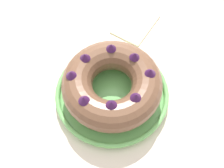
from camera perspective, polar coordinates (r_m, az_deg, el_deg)
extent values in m
plane|color=brown|center=(1.41, 0.25, -15.38)|extent=(8.00, 8.00, 0.00)
cube|color=beige|center=(0.71, 0.48, -1.12)|extent=(1.37, 1.26, 0.03)
cylinder|color=#6BB760|center=(0.68, 0.00, -2.33)|extent=(0.28, 0.28, 0.01)
torus|color=#6BB760|center=(0.67, 0.00, -1.81)|extent=(0.29, 0.29, 0.01)
torus|color=brown|center=(0.63, 0.00, 0.00)|extent=(0.24, 0.24, 0.07)
cone|color=#3D1947|center=(0.57, 5.28, -2.70)|extent=(0.03, 0.03, 0.02)
cone|color=#3D1947|center=(0.60, 8.37, 2.66)|extent=(0.04, 0.04, 0.02)
cone|color=#3D1947|center=(0.62, 5.01, 6.22)|extent=(0.03, 0.03, 0.02)
cone|color=#3D1947|center=(0.64, -0.19, 8.14)|extent=(0.03, 0.03, 0.02)
cone|color=#3D1947|center=(0.62, -5.94, 6.01)|extent=(0.03, 0.03, 0.02)
cone|color=#3D1947|center=(0.60, -8.90, 2.19)|extent=(0.04, 0.04, 0.02)
cone|color=#3D1947|center=(0.57, -6.16, -3.30)|extent=(0.03, 0.03, 0.02)
cone|color=#3D1947|center=(0.56, -0.14, -4.34)|extent=(0.03, 0.03, 0.02)
cube|color=beige|center=(0.83, 5.12, 12.81)|extent=(0.15, 0.11, 0.00)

